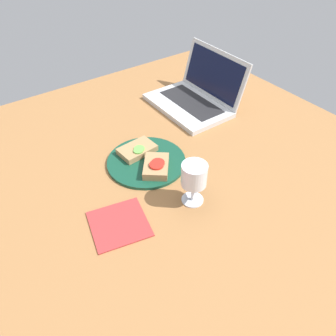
# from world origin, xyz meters

# --- Properties ---
(wooden_table) EXTENTS (1.40, 1.40, 0.03)m
(wooden_table) POSITION_xyz_m (0.00, 0.00, 0.01)
(wooden_table) COLOR #9E6B3D
(wooden_table) RESTS_ON ground
(plate) EXTENTS (0.25, 0.25, 0.01)m
(plate) POSITION_xyz_m (-0.05, -0.06, 0.04)
(plate) COLOR #144733
(plate) RESTS_ON wooden_table
(sandwich_with_cucumber) EXTENTS (0.09, 0.12, 0.02)m
(sandwich_with_cucumber) POSITION_xyz_m (-0.11, -0.06, 0.05)
(sandwich_with_cucumber) COLOR #A88456
(sandwich_with_cucumber) RESTS_ON plate
(sandwich_with_tomato) EXTENTS (0.13, 0.13, 0.03)m
(sandwich_with_tomato) POSITION_xyz_m (-0.00, -0.06, 0.05)
(sandwich_with_tomato) COLOR #A88456
(sandwich_with_tomato) RESTS_ON plate
(wine_glass) EXTENTS (0.07, 0.07, 0.13)m
(wine_glass) POSITION_xyz_m (0.16, -0.04, 0.12)
(wine_glass) COLOR white
(wine_glass) RESTS_ON wooden_table
(laptop) EXTENTS (0.33, 0.27, 0.20)m
(laptop) POSITION_xyz_m (-0.25, 0.30, 0.07)
(laptop) COLOR silver
(laptop) RESTS_ON wooden_table
(napkin) EXTENTS (0.17, 0.18, 0.00)m
(napkin) POSITION_xyz_m (0.12, -0.25, 0.03)
(napkin) COLOR #B23333
(napkin) RESTS_ON wooden_table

